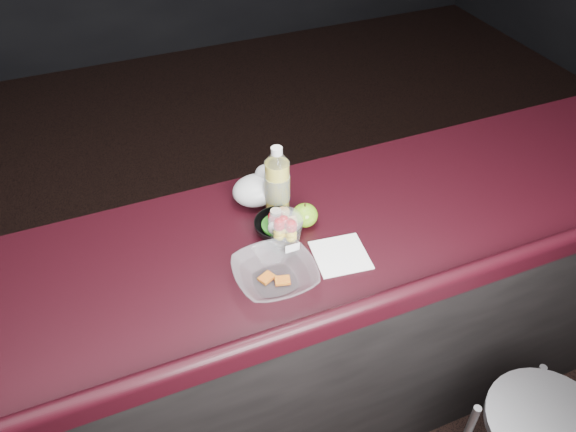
# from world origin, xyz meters

# --- Properties ---
(room_shell) EXTENTS (8.00, 8.00, 8.00)m
(room_shell) POSITION_xyz_m (0.00, 0.00, 1.83)
(room_shell) COLOR black
(room_shell) RESTS_ON ground
(counter) EXTENTS (4.06, 0.71, 1.02)m
(counter) POSITION_xyz_m (0.00, 0.30, 0.51)
(counter) COLOR black
(counter) RESTS_ON ground
(lemonade_bottle) EXTENTS (0.08, 0.08, 0.25)m
(lemonade_bottle) POSITION_xyz_m (0.05, 0.44, 1.12)
(lemonade_bottle) COLOR gold
(lemonade_bottle) RESTS_ON counter
(fruit_cup) EXTENTS (0.11, 0.11, 0.15)m
(fruit_cup) POSITION_xyz_m (0.01, 0.25, 1.10)
(fruit_cup) COLOR white
(fruit_cup) RESTS_ON counter
(green_apple) EXTENTS (0.08, 0.08, 0.09)m
(green_apple) POSITION_xyz_m (0.11, 0.34, 1.06)
(green_apple) COLOR #46880F
(green_apple) RESTS_ON counter
(plastic_bag) EXTENTS (0.16, 0.13, 0.12)m
(plastic_bag) POSITION_xyz_m (0.01, 0.51, 1.07)
(plastic_bag) COLOR silver
(plastic_bag) RESTS_ON counter
(snack_bowl) EXTENTS (0.20, 0.20, 0.08)m
(snack_bowl) POSITION_xyz_m (0.01, 0.33, 1.05)
(snack_bowl) COLOR black
(snack_bowl) RESTS_ON counter
(takeout_bowl) EXTENTS (0.24, 0.24, 0.06)m
(takeout_bowl) POSITION_xyz_m (-0.07, 0.14, 1.05)
(takeout_bowl) COLOR silver
(takeout_bowl) RESTS_ON counter
(paper_napkin) EXTENTS (0.18, 0.18, 0.00)m
(paper_napkin) POSITION_xyz_m (0.15, 0.17, 1.02)
(paper_napkin) COLOR white
(paper_napkin) RESTS_ON counter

